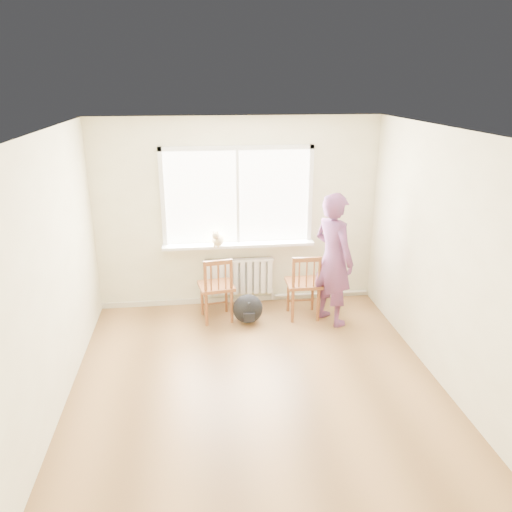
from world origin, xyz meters
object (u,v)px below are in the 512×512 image
object	(u,v)px
person	(333,259)
chair_right	(304,286)
chair_left	(217,289)
cat	(218,239)
backpack	(248,309)

from	to	relation	value
person	chair_right	bearing A→B (deg)	39.49
chair_left	person	xyz separation A→B (m)	(1.54, -0.21, 0.43)
cat	backpack	world-z (taller)	cat
chair_left	backpack	bearing A→B (deg)	154.81
chair_left	backpack	distance (m)	0.50
chair_right	backpack	size ratio (longest dim) A/B	2.30
chair_left	person	bearing A→B (deg)	163.73
chair_right	cat	bearing A→B (deg)	-21.30
person	cat	world-z (taller)	person
chair_right	cat	xyz separation A→B (m)	(-1.15, 0.46, 0.58)
backpack	cat	bearing A→B (deg)	125.10
chair_right	person	world-z (taller)	person
cat	chair_right	bearing A→B (deg)	-5.49
chair_left	chair_right	size ratio (longest dim) A/B	0.98
chair_right	backpack	distance (m)	0.83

